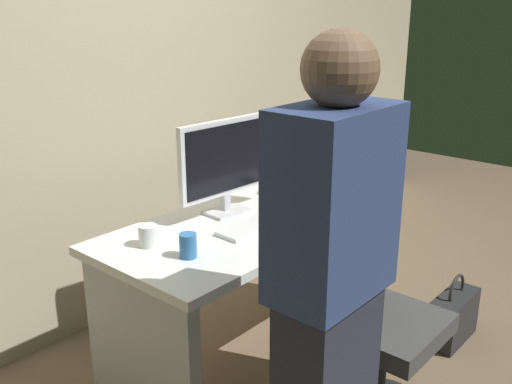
{
  "coord_description": "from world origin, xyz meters",
  "views": [
    {
      "loc": [
        -1.89,
        -1.68,
        1.7
      ],
      "look_at": [
        0.0,
        -0.05,
        0.88
      ],
      "focal_mm": 40.73,
      "sensor_mm": 36.0,
      "label": 1
    }
  ],
  "objects_px": {
    "mouse": "(295,207)",
    "cup_by_monitor": "(148,236)",
    "person_at_desk": "(330,295)",
    "keyboard": "(259,224)",
    "office_chair": "(371,327)",
    "book_stack": "(294,179)",
    "desk": "(248,265)",
    "handbag": "(453,317)",
    "monitor": "(225,161)",
    "cell_phone": "(332,205)",
    "cup_near_keyboard": "(188,246)"
  },
  "relations": [
    {
      "from": "monitor",
      "to": "book_stack",
      "type": "xyz_separation_m",
      "value": [
        0.45,
        -0.06,
        -0.18
      ]
    },
    {
      "from": "office_chair",
      "to": "cup_by_monitor",
      "type": "xyz_separation_m",
      "value": [
        -0.5,
        0.79,
        0.35
      ]
    },
    {
      "from": "person_at_desk",
      "to": "handbag",
      "type": "distance_m",
      "value": 1.52
    },
    {
      "from": "monitor",
      "to": "book_stack",
      "type": "relative_size",
      "value": 2.38
    },
    {
      "from": "desk",
      "to": "mouse",
      "type": "height_order",
      "value": "mouse"
    },
    {
      "from": "office_chair",
      "to": "monitor",
      "type": "relative_size",
      "value": 1.74
    },
    {
      "from": "cup_by_monitor",
      "to": "cell_phone",
      "type": "xyz_separation_m",
      "value": [
        0.92,
        -0.3,
        -0.04
      ]
    },
    {
      "from": "person_at_desk",
      "to": "mouse",
      "type": "distance_m",
      "value": 1.07
    },
    {
      "from": "desk",
      "to": "keyboard",
      "type": "bearing_deg",
      "value": -105.89
    },
    {
      "from": "mouse",
      "to": "cup_by_monitor",
      "type": "distance_m",
      "value": 0.78
    },
    {
      "from": "office_chair",
      "to": "keyboard",
      "type": "height_order",
      "value": "office_chair"
    },
    {
      "from": "cup_by_monitor",
      "to": "office_chair",
      "type": "bearing_deg",
      "value": -57.54
    },
    {
      "from": "handbag",
      "to": "cup_near_keyboard",
      "type": "bearing_deg",
      "value": 154.13
    },
    {
      "from": "cell_phone",
      "to": "mouse",
      "type": "bearing_deg",
      "value": 139.97
    },
    {
      "from": "mouse",
      "to": "cup_near_keyboard",
      "type": "distance_m",
      "value": 0.72
    },
    {
      "from": "monitor",
      "to": "cup_by_monitor",
      "type": "xyz_separation_m",
      "value": [
        -0.5,
        -0.03,
        -0.21
      ]
    },
    {
      "from": "person_at_desk",
      "to": "cell_phone",
      "type": "xyz_separation_m",
      "value": [
        0.95,
        0.62,
        -0.1
      ]
    },
    {
      "from": "desk",
      "to": "person_at_desk",
      "type": "height_order",
      "value": "person_at_desk"
    },
    {
      "from": "desk",
      "to": "monitor",
      "type": "height_order",
      "value": "monitor"
    },
    {
      "from": "cup_near_keyboard",
      "to": "cup_by_monitor",
      "type": "relative_size",
      "value": 1.09
    },
    {
      "from": "cup_near_keyboard",
      "to": "monitor",
      "type": "bearing_deg",
      "value": 27.06
    },
    {
      "from": "cup_by_monitor",
      "to": "book_stack",
      "type": "xyz_separation_m",
      "value": [
        0.96,
        -0.03,
        0.03
      ]
    },
    {
      "from": "keyboard",
      "to": "cell_phone",
      "type": "relative_size",
      "value": 2.99
    },
    {
      "from": "mouse",
      "to": "cup_by_monitor",
      "type": "relative_size",
      "value": 1.09
    },
    {
      "from": "desk",
      "to": "handbag",
      "type": "xyz_separation_m",
      "value": [
        0.82,
        -0.71,
        -0.37
      ]
    },
    {
      "from": "book_stack",
      "to": "cup_by_monitor",
      "type": "bearing_deg",
      "value": 178.23
    },
    {
      "from": "office_chair",
      "to": "monitor",
      "type": "bearing_deg",
      "value": 89.84
    },
    {
      "from": "mouse",
      "to": "handbag",
      "type": "bearing_deg",
      "value": -48.66
    },
    {
      "from": "office_chair",
      "to": "book_stack",
      "type": "distance_m",
      "value": 0.96
    },
    {
      "from": "handbag",
      "to": "keyboard",
      "type": "bearing_deg",
      "value": 143.4
    },
    {
      "from": "cup_near_keyboard",
      "to": "book_stack",
      "type": "bearing_deg",
      "value": 10.88
    },
    {
      "from": "person_at_desk",
      "to": "monitor",
      "type": "distance_m",
      "value": 1.1
    },
    {
      "from": "monitor",
      "to": "cup_by_monitor",
      "type": "distance_m",
      "value": 0.55
    },
    {
      "from": "office_chair",
      "to": "cell_phone",
      "type": "distance_m",
      "value": 0.71
    },
    {
      "from": "desk",
      "to": "monitor",
      "type": "relative_size",
      "value": 2.65
    },
    {
      "from": "cup_near_keyboard",
      "to": "handbag",
      "type": "xyz_separation_m",
      "value": [
        1.28,
        -0.62,
        -0.65
      ]
    },
    {
      "from": "keyboard",
      "to": "cup_by_monitor",
      "type": "height_order",
      "value": "cup_by_monitor"
    },
    {
      "from": "mouse",
      "to": "handbag",
      "type": "relative_size",
      "value": 0.26
    },
    {
      "from": "desk",
      "to": "cup_by_monitor",
      "type": "xyz_separation_m",
      "value": [
        -0.49,
        0.12,
        0.27
      ]
    },
    {
      "from": "cell_phone",
      "to": "handbag",
      "type": "xyz_separation_m",
      "value": [
        0.39,
        -0.53,
        -0.6
      ]
    },
    {
      "from": "desk",
      "to": "person_at_desk",
      "type": "xyz_separation_m",
      "value": [
        -0.52,
        -0.8,
        0.33
      ]
    },
    {
      "from": "cup_by_monitor",
      "to": "handbag",
      "type": "bearing_deg",
      "value": -32.28
    },
    {
      "from": "desk",
      "to": "office_chair",
      "type": "distance_m",
      "value": 0.68
    },
    {
      "from": "cup_near_keyboard",
      "to": "book_stack",
      "type": "distance_m",
      "value": 0.94
    },
    {
      "from": "person_at_desk",
      "to": "mouse",
      "type": "bearing_deg",
      "value": 42.8
    },
    {
      "from": "office_chair",
      "to": "cup_by_monitor",
      "type": "bearing_deg",
      "value": 122.46
    },
    {
      "from": "cup_by_monitor",
      "to": "book_stack",
      "type": "distance_m",
      "value": 0.96
    },
    {
      "from": "mouse",
      "to": "cup_by_monitor",
      "type": "bearing_deg",
      "value": 165.52
    },
    {
      "from": "office_chair",
      "to": "cup_near_keyboard",
      "type": "bearing_deg",
      "value": 128.98
    },
    {
      "from": "person_at_desk",
      "to": "keyboard",
      "type": "xyz_separation_m",
      "value": [
        0.5,
        0.72,
        -0.1
      ]
    }
  ]
}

